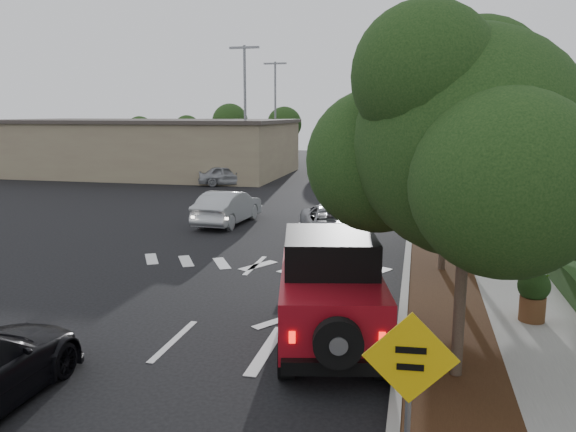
% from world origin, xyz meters
% --- Properties ---
extents(ground, '(120.00, 120.00, 0.00)m').
position_xyz_m(ground, '(0.00, 0.00, 0.00)').
color(ground, black).
rests_on(ground, ground).
extents(curb, '(0.20, 70.00, 0.15)m').
position_xyz_m(curb, '(4.60, 12.00, 0.07)').
color(curb, '#9E9B93').
rests_on(curb, ground).
extents(planting_strip, '(1.80, 70.00, 0.12)m').
position_xyz_m(planting_strip, '(5.60, 12.00, 0.06)').
color(planting_strip, black).
rests_on(planting_strip, ground).
extents(sidewalk, '(2.00, 70.00, 0.12)m').
position_xyz_m(sidewalk, '(7.50, 12.00, 0.06)').
color(sidewalk, gray).
rests_on(sidewalk, ground).
extents(hedge, '(0.80, 70.00, 0.80)m').
position_xyz_m(hedge, '(8.90, 12.00, 0.40)').
color(hedge, black).
rests_on(hedge, ground).
extents(commercial_building, '(22.00, 12.00, 4.00)m').
position_xyz_m(commercial_building, '(-16.00, 30.00, 2.00)').
color(commercial_building, '#83715A').
rests_on(commercial_building, ground).
extents(transmission_tower, '(7.00, 4.00, 28.00)m').
position_xyz_m(transmission_tower, '(6.00, 48.00, 0.00)').
color(transmission_tower, slate).
rests_on(transmission_tower, ground).
extents(street_tree_near, '(3.80, 3.80, 5.92)m').
position_xyz_m(street_tree_near, '(5.60, -0.50, 0.00)').
color(street_tree_near, black).
rests_on(street_tree_near, ground).
extents(street_tree_mid, '(3.20, 3.20, 5.32)m').
position_xyz_m(street_tree_mid, '(5.60, 6.50, 0.00)').
color(street_tree_mid, black).
rests_on(street_tree_mid, ground).
extents(street_tree_far, '(3.40, 3.40, 5.62)m').
position_xyz_m(street_tree_far, '(5.60, 13.00, 0.00)').
color(street_tree_far, black).
rests_on(street_tree_far, ground).
extents(light_pole_a, '(2.00, 0.22, 9.00)m').
position_xyz_m(light_pole_a, '(-6.50, 26.00, 0.00)').
color(light_pole_a, slate).
rests_on(light_pole_a, ground).
extents(light_pole_b, '(2.00, 0.22, 9.00)m').
position_xyz_m(light_pole_b, '(-7.50, 38.00, 0.00)').
color(light_pole_b, slate).
rests_on(light_pole_b, ground).
extents(red_jeep, '(2.73, 4.61, 2.26)m').
position_xyz_m(red_jeep, '(3.16, 0.66, 1.15)').
color(red_jeep, black).
rests_on(red_jeep, ground).
extents(silver_suv_ahead, '(3.37, 5.10, 1.30)m').
position_xyz_m(silver_suv_ahead, '(1.91, 9.63, 0.65)').
color(silver_suv_ahead, '#95969C').
rests_on(silver_suv_ahead, ground).
extents(silver_sedan_oncoming, '(1.84, 4.41, 1.42)m').
position_xyz_m(silver_sedan_oncoming, '(-3.01, 12.20, 0.71)').
color(silver_sedan_oncoming, '#A9ADB1').
rests_on(silver_sedan_oncoming, ground).
extents(parked_suv, '(4.21, 2.85, 1.33)m').
position_xyz_m(parked_suv, '(-7.22, 24.46, 0.66)').
color(parked_suv, '#9B9DA2').
rests_on(parked_suv, ground).
extents(speed_hump_sign, '(1.10, 0.13, 2.34)m').
position_xyz_m(speed_hump_sign, '(4.80, -4.02, 1.62)').
color(speed_hump_sign, slate).
rests_on(speed_hump_sign, ground).
extents(terracotta_planter, '(0.70, 0.70, 1.21)m').
position_xyz_m(terracotta_planter, '(7.39, 2.58, 0.82)').
color(terracotta_planter, brown).
rests_on(terracotta_planter, ground).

